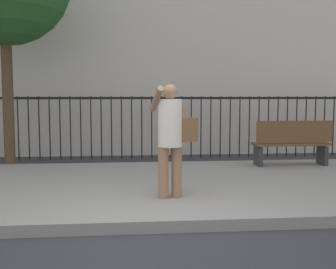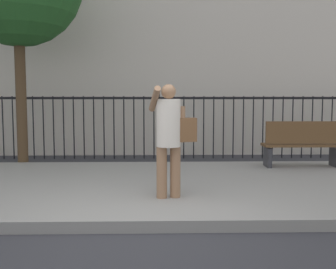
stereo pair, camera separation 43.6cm
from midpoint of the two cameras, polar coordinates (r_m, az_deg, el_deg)
The scene contains 5 objects.
ground_plane at distance 5.04m, azimuth -1.44°, elevation -13.37°, with size 60.00×60.00×0.00m, color #333338.
sidewalk at distance 7.14m, azimuth -1.44°, elevation -7.13°, with size 28.00×4.40×0.15m, color gray.
iron_fence at distance 10.69m, azimuth -1.45°, elevation 2.14°, with size 12.03×0.04×1.60m.
pedestrian_on_phone at distance 5.95m, azimuth 2.42°, elevation 0.27°, with size 0.70×0.48×1.62m.
street_bench at distance 9.04m, azimuth 19.23°, elevation -1.10°, with size 1.60×0.45×0.95m.
Camera 2 is at (0.22, -4.79, 1.62)m, focal length 44.79 mm.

